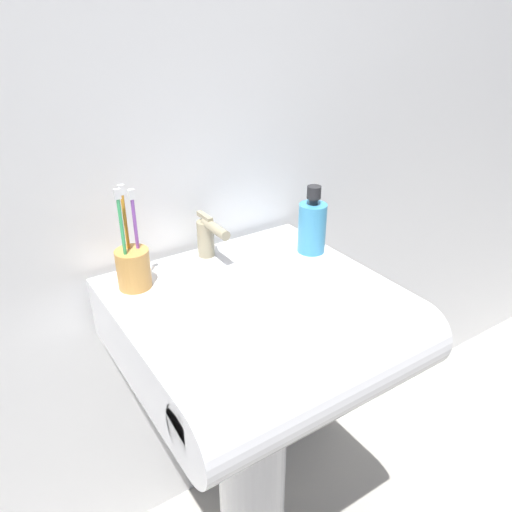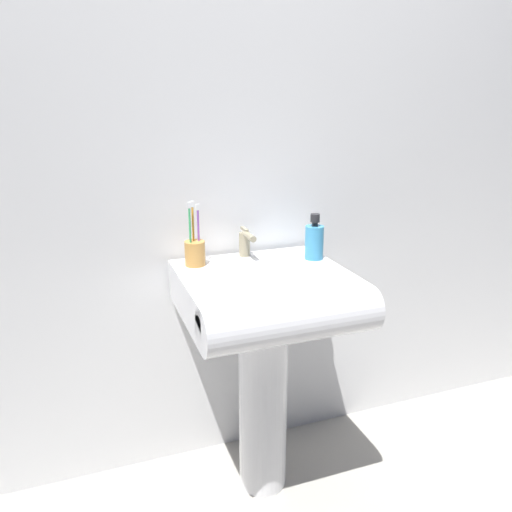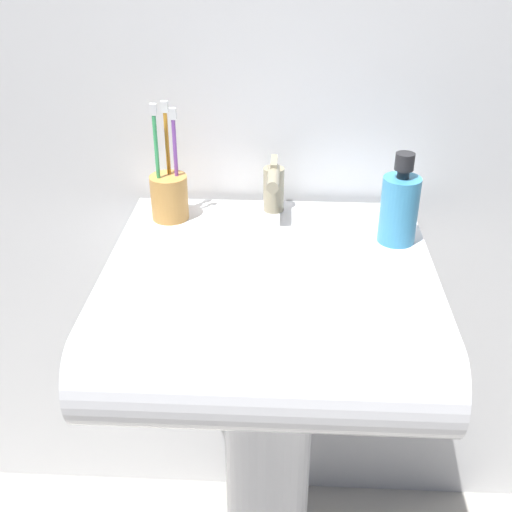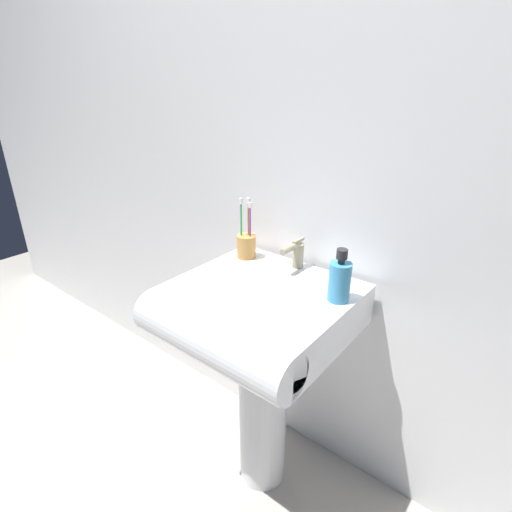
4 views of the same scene
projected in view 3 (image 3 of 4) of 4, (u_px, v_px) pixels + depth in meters
The scene contains 5 objects.
sink_pedestal at pixel (268, 464), 1.30m from camera, with size 0.17×0.17×0.69m, color white.
sink_basin at pixel (269, 310), 1.06m from camera, with size 0.54×0.53×0.14m.
faucet at pixel (271, 186), 1.20m from camera, with size 0.04×0.12×0.10m.
toothbrush_cup at pixel (169, 194), 1.18m from camera, with size 0.07×0.07×0.22m.
soap_bottle at pixel (399, 207), 1.09m from camera, with size 0.06×0.06×0.16m.
Camera 3 is at (0.03, -0.93, 1.35)m, focal length 45.00 mm.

